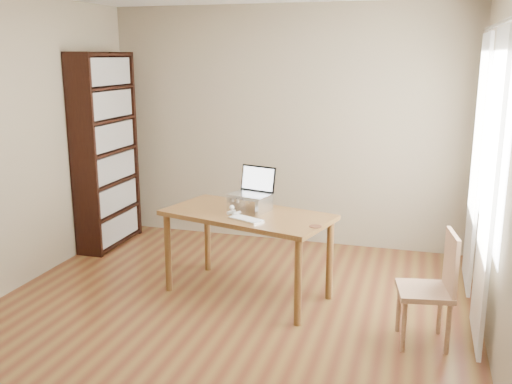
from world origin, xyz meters
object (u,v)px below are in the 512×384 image
(desk, at_px, (247,224))
(cat, at_px, (247,203))
(chair, at_px, (434,286))
(laptop, at_px, (252,187))
(bookshelf, at_px, (106,151))
(keyboard, at_px, (246,219))

(desk, distance_m, cat, 0.19)
(chair, bearing_deg, cat, 150.39)
(laptop, height_order, chair, laptop)
(bookshelf, xyz_separation_m, desk, (1.89, -0.91, -0.40))
(keyboard, height_order, cat, cat)
(bookshelf, relative_size, laptop, 5.41)
(bookshelf, relative_size, chair, 2.47)
(keyboard, bearing_deg, cat, 130.01)
(bookshelf, relative_size, cat, 4.44)
(bookshelf, distance_m, laptop, 2.04)
(keyboard, xyz_separation_m, cat, (-0.09, 0.33, 0.05))
(bookshelf, xyz_separation_m, cat, (1.85, -0.79, -0.24))
(desk, height_order, cat, cat)
(desk, xyz_separation_m, chair, (1.55, -0.47, -0.20))
(desk, height_order, laptop, laptop)
(cat, bearing_deg, desk, -49.69)
(bookshelf, relative_size, keyboard, 6.60)
(bookshelf, height_order, chair, bookshelf)
(bookshelf, height_order, keyboard, bookshelf)
(bookshelf, xyz_separation_m, keyboard, (1.95, -1.13, -0.29))
(bookshelf, relative_size, desk, 1.35)
(bookshelf, height_order, cat, bookshelf)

